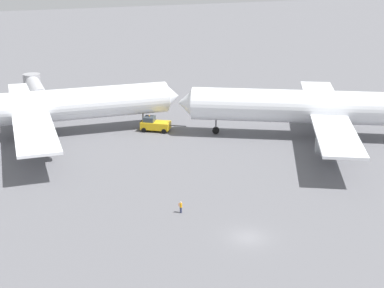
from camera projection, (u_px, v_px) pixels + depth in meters
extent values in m
plane|color=slate|center=(248.00, 237.00, 65.86)|extent=(600.00, 600.00, 0.00)
cylinder|color=white|center=(43.00, 107.00, 100.51)|extent=(46.41, 9.72, 5.81)
cone|color=white|center=(172.00, 96.00, 107.86)|extent=(3.25, 5.57, 5.35)
cube|color=white|center=(30.00, 112.00, 100.09)|extent=(10.48, 48.47, 0.44)
cylinder|color=#999EA3|center=(43.00, 144.00, 88.89)|extent=(4.41, 2.95, 2.60)
cylinder|color=#999EA3|center=(32.00, 104.00, 113.05)|extent=(4.41, 2.95, 2.60)
cylinder|color=slate|center=(25.00, 123.00, 103.78)|extent=(0.28, 0.28, 2.40)
cylinder|color=black|center=(26.00, 130.00, 104.17)|extent=(1.34, 0.66, 1.30)
cylinder|color=slate|center=(27.00, 134.00, 97.68)|extent=(0.28, 0.28, 2.40)
cylinder|color=black|center=(28.00, 140.00, 98.07)|extent=(1.34, 0.66, 1.30)
cylinder|color=slate|center=(143.00, 118.00, 107.33)|extent=(0.28, 0.28, 2.40)
cylinder|color=black|center=(143.00, 124.00, 107.71)|extent=(1.34, 0.66, 1.30)
cylinder|color=white|center=(315.00, 107.00, 100.01)|extent=(41.27, 27.61, 5.94)
cone|color=white|center=(186.00, 103.00, 102.65)|extent=(5.18, 6.13, 5.47)
cube|color=white|center=(327.00, 112.00, 100.05)|extent=(30.13, 45.13, 0.44)
cylinder|color=#999EA3|center=(314.00, 103.00, 113.52)|extent=(4.94, 4.37, 2.60)
cylinder|color=#999EA3|center=(329.00, 146.00, 87.95)|extent=(4.94, 4.37, 2.60)
cylinder|color=slate|center=(334.00, 134.00, 97.70)|extent=(0.28, 0.28, 2.41)
cylinder|color=black|center=(333.00, 140.00, 98.09)|extent=(1.40, 1.13, 1.30)
cylinder|color=slate|center=(329.00, 123.00, 104.09)|extent=(0.28, 0.28, 2.41)
cylinder|color=black|center=(329.00, 129.00, 104.48)|extent=(1.40, 1.13, 1.30)
cylinder|color=slate|center=(216.00, 124.00, 103.26)|extent=(0.28, 0.28, 2.41)
cylinder|color=black|center=(216.00, 130.00, 103.65)|extent=(1.40, 1.13, 1.30)
cube|color=gold|center=(156.00, 125.00, 105.15)|extent=(5.98, 5.35, 1.37)
cube|color=#333D47|center=(149.00, 119.00, 105.01)|extent=(2.85, 2.91, 0.90)
cylinder|color=#4C4C51|center=(178.00, 126.00, 104.27)|extent=(2.72, 2.02, 0.20)
sphere|color=orange|center=(149.00, 116.00, 104.81)|extent=(0.24, 0.24, 0.24)
cylinder|color=black|center=(144.00, 130.00, 104.48)|extent=(0.91, 0.77, 0.90)
cylinder|color=black|center=(148.00, 126.00, 107.01)|extent=(0.91, 0.77, 0.90)
cylinder|color=black|center=(164.00, 131.00, 103.73)|extent=(0.91, 0.77, 0.90)
cylinder|color=black|center=(167.00, 127.00, 106.26)|extent=(0.91, 0.77, 0.90)
cylinder|color=#2D3351|center=(181.00, 210.00, 71.98)|extent=(0.28, 0.28, 0.80)
cylinder|color=orange|center=(181.00, 205.00, 71.76)|extent=(0.36, 0.36, 0.57)
sphere|color=beige|center=(181.00, 202.00, 71.63)|extent=(0.22, 0.22, 0.22)
cylinder|color=#F24C19|center=(179.00, 205.00, 71.61)|extent=(0.05, 0.05, 0.40)
cylinder|color=#B7B7BC|center=(36.00, 89.00, 118.70)|extent=(3.83, 14.88, 3.20)
cylinder|color=#99999E|center=(32.00, 82.00, 125.21)|extent=(3.84, 3.84, 3.52)
cylinder|color=#595960|center=(33.00, 93.00, 125.06)|extent=(0.70, 0.70, 4.55)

